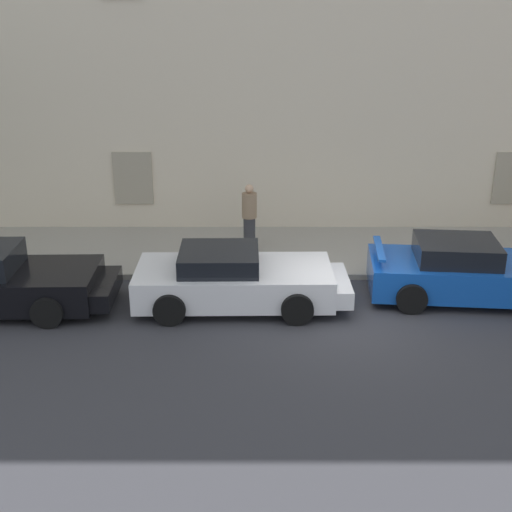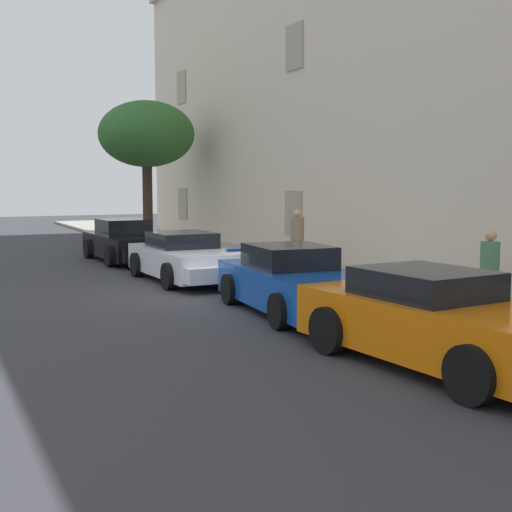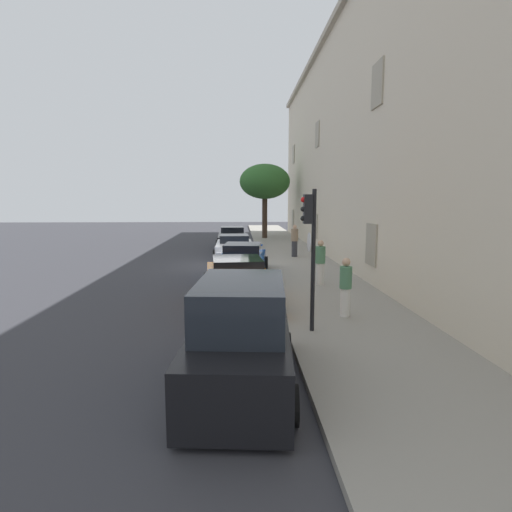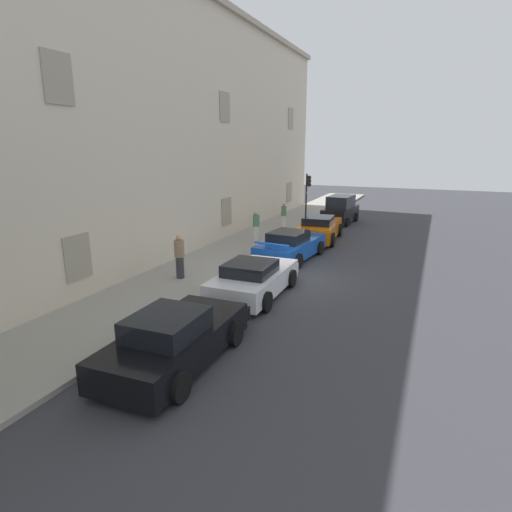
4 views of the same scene
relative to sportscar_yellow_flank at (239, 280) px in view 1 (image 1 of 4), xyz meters
The scene contains 6 objects.
ground_plane 2.36m from the sportscar_yellow_flank, 13.28° to the right, with size 80.00×80.00×0.00m, color #333338.
sidewalk 3.94m from the sportscar_yellow_flank, 55.30° to the left, with size 60.00×3.65×0.14m, color gray.
building_facade 9.33m from the sportscar_yellow_flank, 72.91° to the left, with size 40.39×4.89×12.08m.
sportscar_yellow_flank is the anchor object (origin of this frame).
sportscar_white_middle 5.26m from the sportscar_yellow_flank, ahead, with size 4.94×2.40×1.35m.
pedestrian_strolling 3.29m from the sportscar_yellow_flank, 87.40° to the left, with size 0.53×0.53×1.73m.
Camera 1 is at (-1.90, -12.93, 6.26)m, focal length 46.94 mm.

